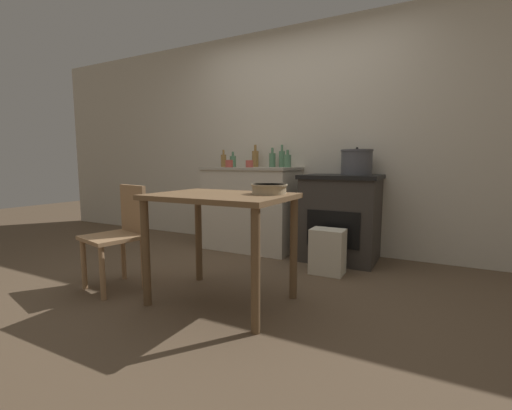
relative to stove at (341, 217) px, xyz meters
name	(u,v)px	position (x,y,z in m)	size (l,w,h in m)	color
ground_plane	(227,288)	(-0.60, -1.25, -0.44)	(14.00, 14.00, 0.00)	brown
wall_back	(299,139)	(-0.60, 0.33, 0.83)	(8.00, 0.07, 2.55)	beige
counter_cabinet	(252,208)	(-1.04, 0.00, 0.03)	(1.06, 0.63, 0.95)	beige
stove	(341,217)	(0.00, 0.00, 0.00)	(0.77, 0.63, 0.88)	#38332D
work_table	(221,212)	(-0.48, -1.49, 0.21)	(0.96, 0.70, 0.79)	brown
chair	(120,233)	(-1.37, -1.61, 0.00)	(0.49, 0.49, 0.82)	#A87F56
flour_sack	(327,251)	(0.01, -0.51, -0.24)	(0.30, 0.21, 0.41)	beige
stock_pot	(357,162)	(0.13, 0.07, 0.57)	(0.32, 0.32, 0.28)	#4C4C51
mixing_bowl_large	(269,188)	(-0.18, -1.34, 0.38)	(0.26, 0.26, 0.07)	tan
bottle_far_left	(282,159)	(-0.75, 0.20, 0.61)	(0.07, 0.07, 0.26)	#517F5B
bottle_left	(233,161)	(-1.34, 0.07, 0.58)	(0.07, 0.07, 0.18)	#517F5B
bottle_mid_left	(272,160)	(-0.87, 0.18, 0.60)	(0.07, 0.07, 0.23)	#517F5B
bottle_center_left	(255,158)	(-1.10, 0.19, 0.61)	(0.08, 0.08, 0.27)	olive
bottle_center	(288,161)	(-0.62, 0.07, 0.59)	(0.08, 0.08, 0.19)	#517F5B
bottle_center_right	(224,160)	(-1.44, 0.02, 0.59)	(0.07, 0.07, 0.21)	olive
cup_mid_right	(229,164)	(-1.22, -0.20, 0.55)	(0.08, 0.08, 0.08)	#B74C42
cup_right	(249,164)	(-0.99, -0.16, 0.55)	(0.08, 0.08, 0.08)	#B74C42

